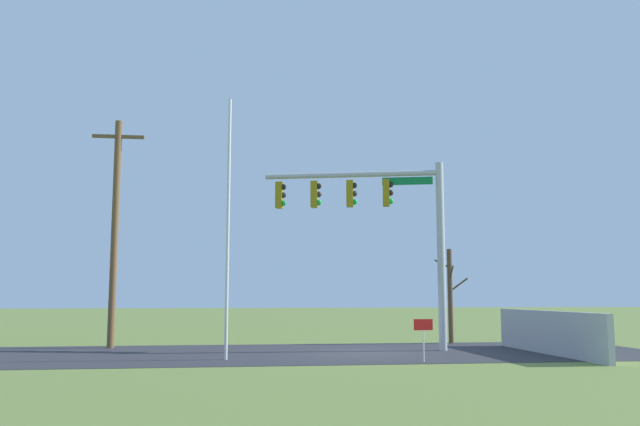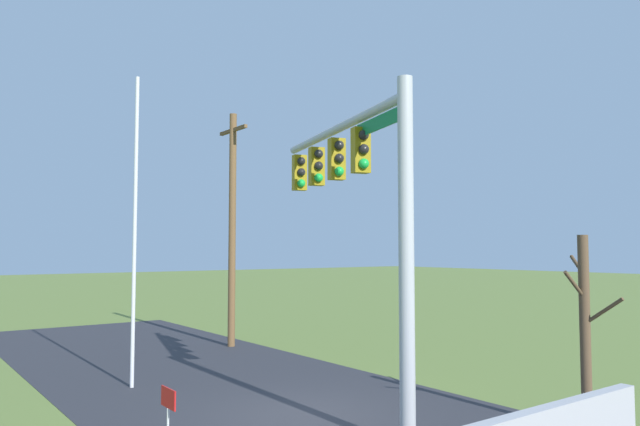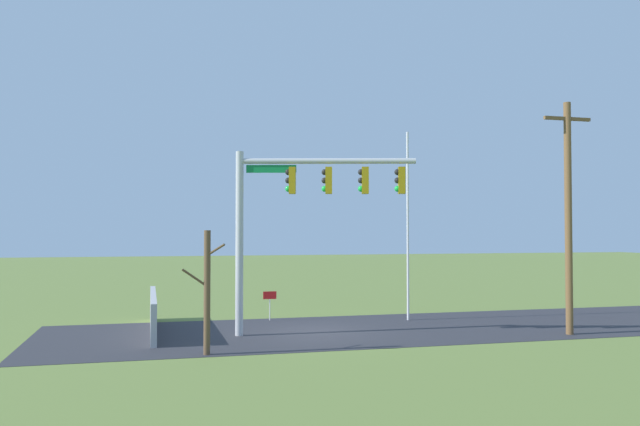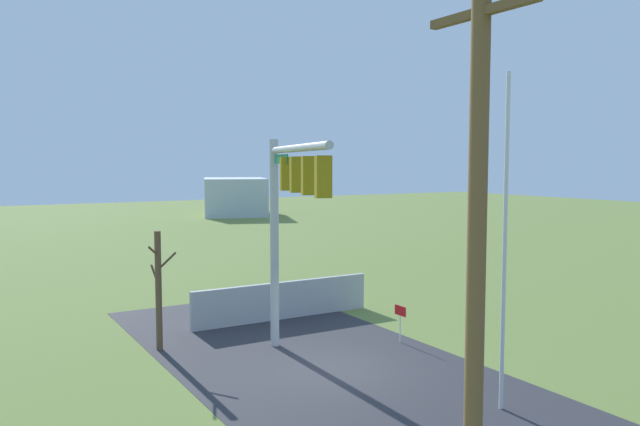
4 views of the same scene
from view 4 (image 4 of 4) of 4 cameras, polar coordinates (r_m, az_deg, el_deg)
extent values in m
plane|color=olive|center=(18.48, 0.77, -13.95)|extent=(160.00, 160.00, 0.00)
cube|color=#2D2D33|center=(15.42, 8.93, -17.84)|extent=(28.00, 8.00, 0.01)
cube|color=#B7B5AD|center=(21.57, -5.31, -11.22)|extent=(6.00, 6.00, 0.01)
cube|color=#A8A8AD|center=(23.89, -3.36, -7.92)|extent=(0.20, 7.22, 1.40)
cylinder|color=#B2B5BA|center=(20.02, -4.16, -2.80)|extent=(0.28, 0.28, 6.61)
cylinder|color=#B2B5BA|center=(16.77, -2.14, 5.89)|extent=(6.14, 1.87, 0.20)
cube|color=#0F7238|center=(18.74, -3.54, 4.89)|extent=(1.74, 0.51, 0.28)
cube|color=#937A0F|center=(18.00, -3.04, 3.57)|extent=(0.33, 0.41, 0.96)
sphere|color=black|center=(18.15, -3.14, 4.53)|extent=(0.22, 0.22, 0.22)
sphere|color=black|center=(18.15, -3.14, 3.58)|extent=(0.22, 0.22, 0.22)
sphere|color=green|center=(18.16, -3.14, 2.63)|extent=(0.22, 0.22, 0.22)
cube|color=#937A0F|center=(16.73, -2.10, 3.50)|extent=(0.33, 0.41, 0.96)
sphere|color=black|center=(16.87, -2.21, 4.53)|extent=(0.22, 0.22, 0.22)
sphere|color=black|center=(16.87, -2.21, 3.51)|extent=(0.22, 0.22, 0.22)
sphere|color=green|center=(16.88, -2.21, 2.49)|extent=(0.22, 0.22, 0.22)
cube|color=#937A0F|center=(15.46, -1.00, 3.41)|extent=(0.33, 0.41, 0.96)
sphere|color=black|center=(15.60, -1.13, 4.52)|extent=(0.22, 0.22, 0.22)
sphere|color=black|center=(15.61, -1.13, 3.42)|extent=(0.22, 0.22, 0.22)
sphere|color=green|center=(15.61, -1.13, 2.32)|extent=(0.22, 0.22, 0.22)
cube|color=#937A0F|center=(14.20, 0.30, 3.31)|extent=(0.33, 0.41, 0.96)
sphere|color=black|center=(14.34, 0.14, 4.52)|extent=(0.22, 0.22, 0.22)
sphere|color=black|center=(14.34, 0.14, 3.32)|extent=(0.22, 0.22, 0.22)
sphere|color=green|center=(14.35, 0.14, 2.12)|extent=(0.22, 0.22, 0.22)
cylinder|color=silver|center=(15.33, 16.40, -2.70)|extent=(0.10, 0.10, 7.96)
cylinder|color=brown|center=(8.84, 13.95, -6.31)|extent=(0.26, 0.26, 8.45)
cube|color=brown|center=(8.91, 14.42, 17.24)|extent=(1.90, 0.12, 0.12)
cylinder|color=brown|center=(20.37, -14.43, -6.86)|extent=(0.20, 0.20, 3.76)
cylinder|color=brown|center=(20.64, -14.74, -5.46)|extent=(0.78, 0.07, 0.57)
cylinder|color=brown|center=(19.88, -14.86, -3.38)|extent=(0.54, 0.47, 0.39)
cylinder|color=brown|center=(20.27, -13.71, -4.25)|extent=(0.12, 0.61, 0.55)
cylinder|color=silver|center=(21.03, 7.28, -10.40)|extent=(0.04, 0.04, 0.90)
cube|color=red|center=(20.88, 7.29, -8.78)|extent=(0.56, 0.02, 0.32)
cube|color=silver|center=(71.40, -7.73, 1.49)|extent=(11.02, 9.50, 4.13)
camera|label=1|loc=(33.29, 40.66, -3.37)|focal=37.24mm
camera|label=2|loc=(30.30, 2.23, 0.05)|focal=33.36mm
camera|label=3|loc=(25.41, -64.70, -2.97)|focal=36.32mm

